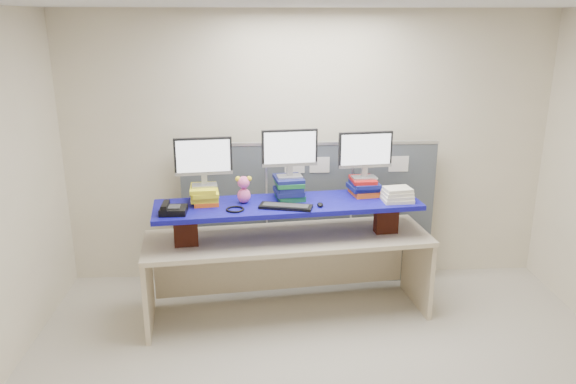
{
  "coord_description": "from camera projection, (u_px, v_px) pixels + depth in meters",
  "views": [
    {
      "loc": [
        -0.5,
        -3.65,
        2.72
      ],
      "look_at": [
        -0.25,
        1.12,
        1.22
      ],
      "focal_mm": 35.0,
      "sensor_mm": 36.0,
      "label": 1
    }
  ],
  "objects": [
    {
      "name": "desk_phone",
      "position": [
        172.0,
        210.0,
        4.75
      ],
      "size": [
        0.22,
        0.2,
        0.09
      ],
      "rotation": [
        0.0,
        0.0,
        0.0
      ],
      "color": "black",
      "rests_on": "blue_board"
    },
    {
      "name": "headset",
      "position": [
        235.0,
        209.0,
        4.84
      ],
      "size": [
        0.17,
        0.17,
        0.02
      ],
      "primitive_type": "torus",
      "rotation": [
        0.0,
        0.0,
        -0.09
      ],
      "color": "black",
      "rests_on": "blue_board"
    },
    {
      "name": "monitor_right",
      "position": [
        365.0,
        152.0,
        5.15
      ],
      "size": [
        0.5,
        0.17,
        0.44
      ],
      "rotation": [
        0.0,
        0.0,
        0.12
      ],
      "color": "#A4A3A8",
      "rests_on": "book_stack_right"
    },
    {
      "name": "binder_stack",
      "position": [
        397.0,
        195.0,
        5.06
      ],
      "size": [
        0.28,
        0.24,
        0.13
      ],
      "rotation": [
        0.0,
        0.0,
        0.1
      ],
      "color": "white",
      "rests_on": "blue_board"
    },
    {
      "name": "book_stack_center",
      "position": [
        289.0,
        188.0,
        5.12
      ],
      "size": [
        0.3,
        0.33,
        0.2
      ],
      "color": "#1B6634",
      "rests_on": "blue_board"
    },
    {
      "name": "mouse",
      "position": [
        320.0,
        205.0,
        4.94
      ],
      "size": [
        0.07,
        0.11,
        0.03
      ],
      "primitive_type": "ellipsoid",
      "rotation": [
        0.0,
        0.0,
        -0.21
      ],
      "color": "black",
      "rests_on": "blue_board"
    },
    {
      "name": "book_stack_right",
      "position": [
        364.0,
        186.0,
        5.25
      ],
      "size": [
        0.31,
        0.32,
        0.16
      ],
      "color": "orange",
      "rests_on": "blue_board"
    },
    {
      "name": "cubicle_partition",
      "position": [
        309.0,
        214.0,
        5.78
      ],
      "size": [
        2.6,
        0.06,
        1.53
      ],
      "color": "#41474D",
      "rests_on": "ground"
    },
    {
      "name": "book_stack_left",
      "position": [
        205.0,
        194.0,
        5.01
      ],
      "size": [
        0.28,
        0.33,
        0.16
      ],
      "color": "orange",
      "rests_on": "blue_board"
    },
    {
      "name": "desk",
      "position": [
        288.0,
        252.0,
        5.18
      ],
      "size": [
        2.68,
        1.06,
        0.79
      ],
      "rotation": [
        0.0,
        0.0,
        0.12
      ],
      "color": "beige",
      "rests_on": "ground"
    },
    {
      "name": "blue_board",
      "position": [
        288.0,
        205.0,
        5.05
      ],
      "size": [
        2.44,
        0.87,
        0.04
      ],
      "primitive_type": "cube",
      "rotation": [
        0.0,
        0.0,
        0.12
      ],
      "color": "#0E0867",
      "rests_on": "brick_pier_left"
    },
    {
      "name": "plush_toy",
      "position": [
        244.0,
        189.0,
        4.99
      ],
      "size": [
        0.15,
        0.11,
        0.25
      ],
      "rotation": [
        0.0,
        0.0,
        0.13
      ],
      "color": "pink",
      "rests_on": "blue_board"
    },
    {
      "name": "brick_pier_right",
      "position": [
        386.0,
        218.0,
        5.19
      ],
      "size": [
        0.22,
        0.14,
        0.28
      ],
      "primitive_type": "cube",
      "rotation": [
        0.0,
        0.0,
        0.12
      ],
      "color": "maroon",
      "rests_on": "desk"
    },
    {
      "name": "monitor_left",
      "position": [
        203.0,
        159.0,
        4.91
      ],
      "size": [
        0.5,
        0.17,
        0.44
      ],
      "rotation": [
        0.0,
        0.0,
        0.12
      ],
      "color": "#A4A3A8",
      "rests_on": "book_stack_left"
    },
    {
      "name": "monitor_center",
      "position": [
        290.0,
        150.0,
        5.02
      ],
      "size": [
        0.5,
        0.17,
        0.44
      ],
      "rotation": [
        0.0,
        0.0,
        0.12
      ],
      "color": "#A4A3A8",
      "rests_on": "book_stack_center"
    },
    {
      "name": "keyboard",
      "position": [
        286.0,
        207.0,
        4.89
      ],
      "size": [
        0.48,
        0.26,
        0.03
      ],
      "rotation": [
        0.0,
        0.0,
        -0.24
      ],
      "color": "black",
      "rests_on": "blue_board"
    },
    {
      "name": "room",
      "position": [
        332.0,
        215.0,
        3.9
      ],
      "size": [
        5.0,
        4.0,
        2.8
      ],
      "color": "beige",
      "rests_on": "ground"
    },
    {
      "name": "brick_pier_left",
      "position": [
        186.0,
        230.0,
        4.9
      ],
      "size": [
        0.22,
        0.14,
        0.28
      ],
      "primitive_type": "cube",
      "rotation": [
        0.0,
        0.0,
        0.12
      ],
      "color": "maroon",
      "rests_on": "desk"
    }
  ]
}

